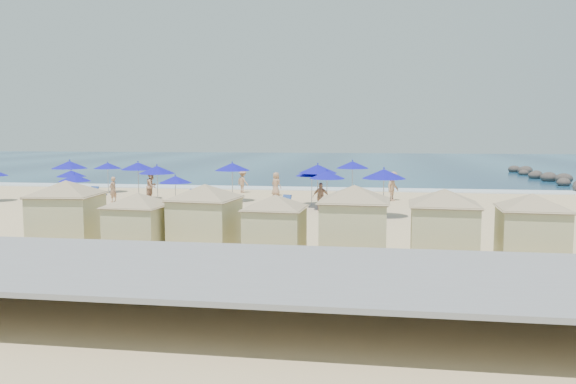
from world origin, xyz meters
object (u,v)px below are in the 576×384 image
object	(u,v)px
cabana_3	(275,220)
umbrella_2	(108,166)
umbrella_10	(327,175)
cabana_5	(444,218)
rock_jetty	(553,178)
cabana_4	(354,214)
umbrella_0	(71,174)
umbrella_5	(232,167)
umbrella_12	(70,165)
beachgoer_2	(321,197)
beachgoer_3	(393,186)
umbrella_1	(75,178)
umbrella_6	(175,179)
beachgoer_4	(276,184)
umbrella_4	(138,166)
beachgoer_1	(152,186)
cabana_2	(205,211)
cabana_1	(138,217)
umbrella_11	(384,174)
beachgoer_5	(243,181)
umbrella_8	(318,169)
cabana_0	(67,207)
cabana_6	(532,222)
beachgoer_0	(113,189)
umbrella_7	(312,172)
umbrella_3	(157,170)
umbrella_9	(352,165)
trash_bin	(234,224)

from	to	relation	value
cabana_3	umbrella_2	distance (m)	25.99
umbrella_10	cabana_5	bearing A→B (deg)	-69.33
rock_jetty	cabana_4	distance (m)	38.05
umbrella_0	umbrella_5	world-z (taller)	umbrella_5
umbrella_2	umbrella_12	world-z (taller)	umbrella_12
beachgoer_2	beachgoer_3	distance (m)	6.90
umbrella_1	umbrella_6	bearing A→B (deg)	-2.26
beachgoer_4	umbrella_0	bearing A→B (deg)	56.90
umbrella_4	beachgoer_1	world-z (taller)	umbrella_4
cabana_2	umbrella_4	bearing A→B (deg)	120.54
cabana_1	cabana_2	size ratio (longest dim) A/B	0.89
beachgoer_2	beachgoer_4	distance (m)	8.31
umbrella_6	cabana_1	bearing A→B (deg)	-76.29
rock_jetty	cabana_5	size ratio (longest dim) A/B	5.90
umbrella_1	beachgoer_3	size ratio (longest dim) A/B	1.10
rock_jetty	cabana_2	xyz separation A→B (m)	(-21.78, -33.92, 1.27)
umbrella_0	umbrella_6	xyz separation A→B (m)	(8.14, -3.36, -0.00)
cabana_1	umbrella_10	distance (m)	14.24
cabana_3	beachgoer_1	distance (m)	19.53
cabana_5	beachgoer_1	distance (m)	22.99
umbrella_11	beachgoer_5	distance (m)	14.89
umbrella_6	cabana_5	bearing A→B (deg)	-40.34
umbrella_12	umbrella_6	bearing A→B (deg)	-27.06
umbrella_10	cabana_3	bearing A→B (deg)	-92.99
umbrella_8	cabana_0	bearing A→B (deg)	-119.24
umbrella_1	umbrella_10	xyz separation A→B (m)	(14.47, 1.45, 0.24)
umbrella_4	umbrella_11	xyz separation A→B (m)	(15.86, -5.64, 0.06)
cabana_4	cabana_3	bearing A→B (deg)	-176.61
cabana_5	cabana_6	xyz separation A→B (m)	(2.74, 0.08, -0.07)
cabana_1	umbrella_4	world-z (taller)	umbrella_4
umbrella_12	beachgoer_0	size ratio (longest dim) A/B	1.64
umbrella_7	beachgoer_2	bearing A→B (deg)	-72.06
cabana_6	umbrella_10	xyz separation A→B (m)	(-7.61, 12.82, 0.49)
cabana_6	beachgoer_5	size ratio (longest dim) A/B	2.58
umbrella_3	beachgoer_5	world-z (taller)	umbrella_3
umbrella_9	beachgoer_5	xyz separation A→B (m)	(-8.10, 1.86, -1.39)
umbrella_2	cabana_2	bearing A→B (deg)	-55.81
umbrella_4	umbrella_8	distance (m)	12.29
cabana_4	umbrella_0	distance (m)	23.50
beachgoer_1	beachgoer_3	distance (m)	15.69
rock_jetty	umbrella_7	xyz separation A→B (m)	(-19.60, -19.11, 1.64)
cabana_5	beachgoer_5	size ratio (longest dim) A/B	2.70
umbrella_3	beachgoer_5	xyz separation A→B (m)	(3.43, 7.96, -1.34)
umbrella_9	umbrella_0	bearing A→B (deg)	-163.65
umbrella_4	cabana_1	bearing A→B (deg)	-66.50
beachgoer_0	umbrella_11	bearing A→B (deg)	90.58
trash_bin	umbrella_3	xyz separation A→B (m)	(-6.90, 8.51, 1.77)
umbrella_2	cabana_4	bearing A→B (deg)	-47.16
cabana_2	cabana_6	world-z (taller)	cabana_2
cabana_1	cabana_2	bearing A→B (deg)	12.68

